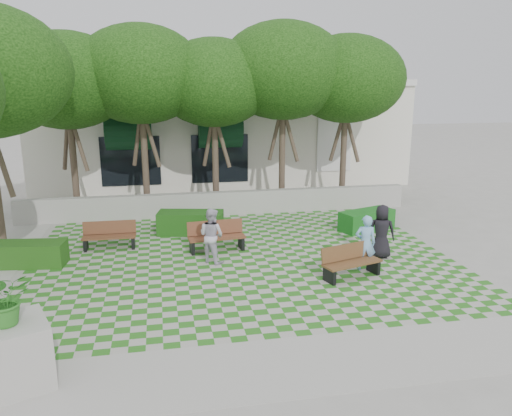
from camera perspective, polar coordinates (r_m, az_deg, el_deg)
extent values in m
plane|color=gray|center=(13.66, -0.86, -7.32)|extent=(90.00, 90.00, 0.00)
plane|color=#2B721E|center=(14.58, -1.56, -5.89)|extent=(12.00, 12.00, 0.00)
cube|color=#9E9B93|center=(9.54, 4.39, -17.47)|extent=(16.00, 2.00, 0.01)
cube|color=#9E9B93|center=(19.39, -4.11, 0.54)|extent=(15.00, 0.36, 0.90)
cube|color=#55371D|center=(13.38, 10.95, -6.19)|extent=(1.72, 0.96, 0.05)
cube|color=#55371D|center=(13.47, 10.37, -4.91)|extent=(1.60, 0.60, 0.41)
cube|color=black|center=(13.03, 8.39, -7.63)|extent=(0.22, 0.46, 0.40)
cube|color=black|center=(13.90, 13.27, -6.45)|extent=(0.22, 0.46, 0.40)
cube|color=brown|center=(15.21, -4.49, -3.38)|extent=(1.76, 0.69, 0.06)
cube|color=brown|center=(15.37, -4.71, -2.19)|extent=(1.73, 0.29, 0.43)
cube|color=black|center=(15.14, -7.32, -4.41)|extent=(0.14, 0.49, 0.42)
cube|color=black|center=(15.44, -1.70, -3.92)|extent=(0.14, 0.49, 0.42)
cube|color=#55301D|center=(15.99, -16.43, -3.16)|extent=(1.61, 0.51, 0.05)
cube|color=#55301D|center=(16.15, -16.40, -2.11)|extent=(1.60, 0.14, 0.40)
cube|color=black|center=(16.15, -18.88, -3.94)|extent=(0.10, 0.45, 0.39)
cube|color=black|center=(15.99, -13.84, -3.77)|extent=(0.10, 0.45, 0.39)
cube|color=#16531B|center=(17.79, 12.54, -1.37)|extent=(2.11, 1.40, 0.69)
cube|color=#174512|center=(17.06, -7.47, -1.68)|extent=(2.32, 1.32, 0.76)
cube|color=#1B4713|center=(15.37, -24.43, -4.82)|extent=(2.01, 1.02, 0.68)
cube|color=#9E9B93|center=(9.63, -26.05, -14.82)|extent=(1.47, 1.47, 1.13)
imported|color=#2F7925|center=(9.21, -26.73, -9.28)|extent=(1.00, 0.94, 0.89)
imported|color=#7BB2E0|center=(13.87, 12.39, -3.93)|extent=(0.63, 0.49, 1.55)
imported|color=black|center=(14.97, 14.15, -2.63)|extent=(0.91, 0.77, 1.58)
imported|color=silver|center=(14.20, -5.11, -3.14)|extent=(0.97, 0.97, 1.58)
cylinder|color=#47382B|center=(20.62, -20.07, 4.42)|extent=(0.26, 0.26, 3.64)
ellipsoid|color=#1E4C11|center=(20.38, -20.86, 13.46)|extent=(4.80, 4.80, 3.60)
cylinder|color=#47382B|center=(20.36, -12.55, 5.07)|extent=(0.26, 0.26, 3.81)
ellipsoid|color=#1E4C11|center=(20.12, -13.08, 14.67)|extent=(5.00, 5.00, 3.75)
cylinder|color=#47382B|center=(20.49, -4.66, 5.10)|extent=(0.26, 0.26, 3.58)
ellipsoid|color=#1E4C11|center=(20.24, -4.85, 14.08)|extent=(4.60, 4.60, 3.45)
cylinder|color=#47382B|center=(20.96, 3.00, 5.79)|extent=(0.26, 0.26, 3.92)
ellipsoid|color=#1E4C11|center=(20.74, 3.12, 15.40)|extent=(5.20, 5.20, 3.90)
cylinder|color=#47382B|center=(21.78, 9.94, 5.62)|extent=(0.26, 0.26, 3.70)
ellipsoid|color=#1E4C11|center=(21.55, 10.32, 14.33)|extent=(4.80, 4.80, 3.60)
cube|color=silver|center=(27.03, -4.17, 8.81)|extent=(18.00, 8.00, 5.00)
cube|color=white|center=(22.94, -3.03, 14.13)|extent=(18.00, 0.30, 0.30)
cube|color=black|center=(24.30, 8.92, 7.37)|extent=(1.40, 0.10, 2.40)
cylinder|color=#0F371C|center=(22.82, -14.34, 8.69)|extent=(3.00, 1.80, 1.80)
cube|color=black|center=(22.98, -14.13, 5.22)|extent=(2.60, 0.08, 2.20)
cylinder|color=#0F371C|center=(22.95, -4.21, 9.11)|extent=(3.00, 1.80, 1.80)
cube|color=black|center=(23.11, -4.14, 5.66)|extent=(2.60, 0.08, 2.20)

